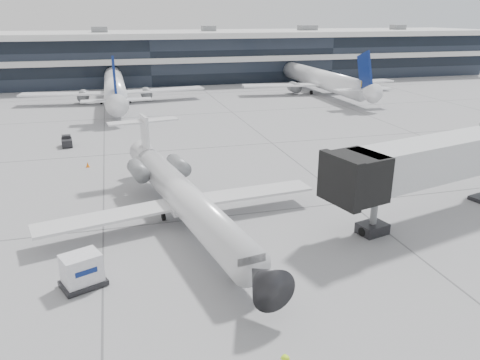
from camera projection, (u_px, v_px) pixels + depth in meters
name	position (u px, v px, depth m)	size (l,w,h in m)	color
ground	(234.00, 215.00, 36.99)	(220.00, 220.00, 0.00)	gray
terminal	(147.00, 59.00, 109.86)	(170.00, 22.00, 10.00)	black
bg_jet_center	(116.00, 102.00, 85.01)	(32.00, 40.00, 9.60)	white
bg_jet_right	(319.00, 92.00, 94.91)	(32.00, 40.00, 9.60)	white
regional_jet	(183.00, 196.00, 35.05)	(21.50, 26.81, 6.21)	silver
jet_bridge	(448.00, 157.00, 35.72)	(19.94, 8.30, 6.46)	#AAACAF
cargo_uld	(82.00, 271.00, 27.05)	(2.93, 2.59, 1.99)	black
traffic_cone	(88.00, 165.00, 48.51)	(0.40, 0.40, 0.55)	orange
far_tug	(67.00, 142.00, 56.05)	(1.39, 2.13, 1.29)	black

